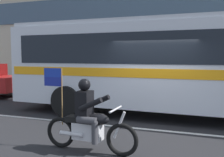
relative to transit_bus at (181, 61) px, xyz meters
name	(u,v)px	position (x,y,z in m)	size (l,w,h in m)	color
ground_plane	(152,124)	(-0.71, -1.19, -1.88)	(60.00, 60.00, 0.00)	black
sidewalk_curb	(172,97)	(-0.71, 3.91, -1.81)	(28.00, 3.80, 0.15)	gray
lane_center_stripe	(148,129)	(-0.71, -1.79, -1.88)	(26.60, 0.14, 0.01)	silver
transit_bus	(181,61)	(0.00, 0.00, 0.00)	(11.81, 2.88, 3.22)	silver
motorcycle_with_rider	(89,121)	(-1.56, -3.87, -1.22)	(2.20, 0.64, 1.78)	black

